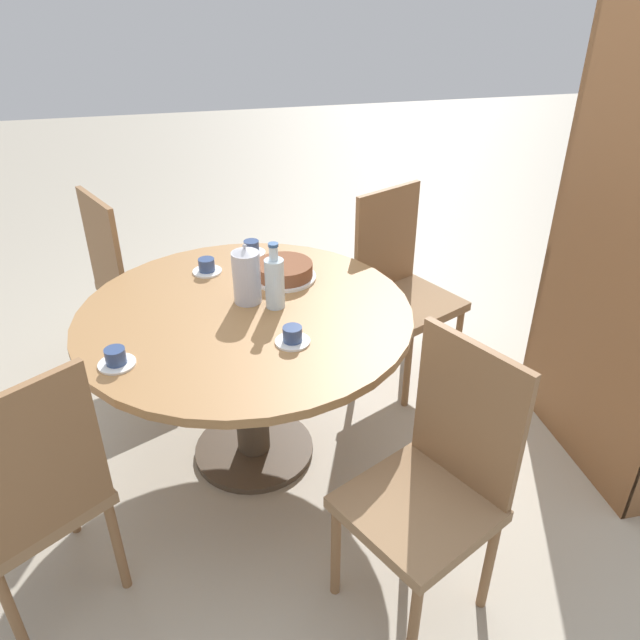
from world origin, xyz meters
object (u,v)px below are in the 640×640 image
object	(u,v)px
chair_c	(31,495)
coffee_pot	(247,275)
cup_d	(207,267)
bookshelf	(637,265)
cake_main	(284,271)
water_bottle	(275,281)
cup_a	(116,359)
chair_a	(402,285)
chair_b	(135,280)
chair_d	(434,483)
cup_c	(252,249)
cup_b	(293,336)

from	to	relation	value
chair_c	coffee_pot	size ratio (longest dim) A/B	3.91
coffee_pot	cup_d	xyz separation A→B (m)	(-0.30, -0.15, -0.09)
bookshelf	cake_main	world-z (taller)	bookshelf
water_bottle	cup_a	bearing A→B (deg)	-64.24
chair_a	cup_d	size ratio (longest dim) A/B	7.60
coffee_pot	cup_a	distance (m)	0.61
chair_a	chair_b	world-z (taller)	same
cake_main	chair_b	bearing A→B (deg)	-130.37
chair_a	cake_main	world-z (taller)	chair_a
bookshelf	cup_a	world-z (taller)	bookshelf
chair_d	cup_c	bearing A→B (deg)	169.62
cup_b	cup_c	xyz separation A→B (m)	(-0.79, -0.05, 0.00)
chair_b	chair_a	bearing A→B (deg)	-130.84
coffee_pot	cup_b	size ratio (longest dim) A/B	1.95
bookshelf	water_bottle	size ratio (longest dim) A/B	6.83
coffee_pot	chair_b	bearing A→B (deg)	-145.94
bookshelf	cup_c	distance (m)	1.63
chair_c	chair_b	bearing A→B (deg)	-135.19
chair_c	cup_d	distance (m)	1.19
cake_main	chair_c	bearing A→B (deg)	-48.03
chair_d	cup_c	world-z (taller)	chair_d
chair_a	chair_d	bearing A→B (deg)	-130.32
cup_a	cup_b	world-z (taller)	same
chair_c	coffee_pot	xyz separation A→B (m)	(-0.68, 0.77, 0.34)
chair_d	cake_main	bearing A→B (deg)	168.50
coffee_pot	chair_c	bearing A→B (deg)	-48.39
bookshelf	cup_d	world-z (taller)	bookshelf
water_bottle	cup_c	world-z (taller)	water_bottle
coffee_pot	cake_main	bearing A→B (deg)	133.50
cup_c	cup_a	bearing A→B (deg)	-35.00
cake_main	cup_a	distance (m)	0.85
chair_b	chair_d	distance (m)	1.91
chair_d	chair_a	bearing A→B (deg)	138.73
coffee_pot	cup_b	xyz separation A→B (m)	(0.34, 0.12, -0.09)
chair_c	cup_d	size ratio (longest dim) A/B	7.60
cup_b	cup_c	bearing A→B (deg)	-176.36
bookshelf	coffee_pot	world-z (taller)	bookshelf
chair_b	coffee_pot	xyz separation A→B (m)	(0.75, 0.50, 0.34)
bookshelf	cup_d	distance (m)	1.76
chair_d	water_bottle	xyz separation A→B (m)	(-0.84, -0.37, 0.33)
chair_d	cup_c	distance (m)	1.43
chair_a	cup_a	size ratio (longest dim) A/B	7.60
chair_d	coffee_pot	xyz separation A→B (m)	(-0.90, -0.47, 0.34)
cup_a	cup_c	xyz separation A→B (m)	(-0.80, 0.56, 0.00)
cup_a	chair_d	bearing A→B (deg)	60.32
chair_b	water_bottle	distance (m)	1.07
chair_d	cup_a	bearing A→B (deg)	-146.48
chair_d	water_bottle	distance (m)	0.97
cup_c	cup_d	distance (m)	0.26
water_bottle	chair_d	bearing A→B (deg)	23.72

